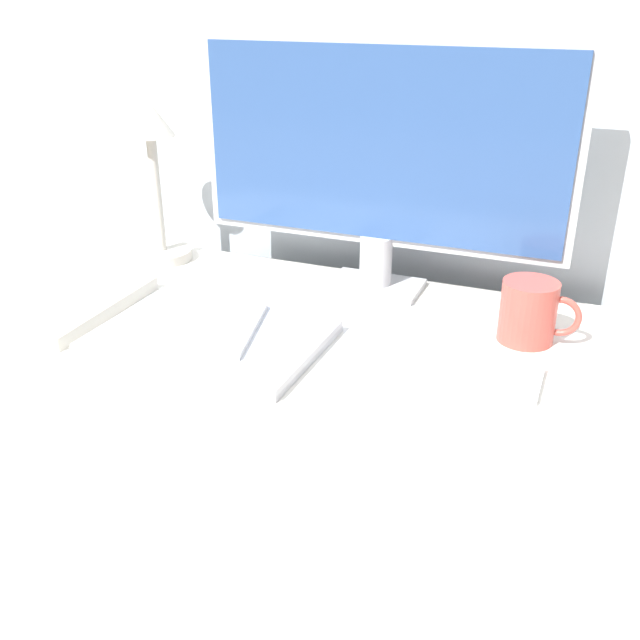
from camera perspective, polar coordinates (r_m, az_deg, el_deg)
name	(u,v)px	position (r m, az deg, el deg)	size (l,w,h in m)	color
wall_back	(407,26)	(1.37, 6.98, 22.34)	(3.60, 0.05, 2.40)	#B2BCC6
desk	(323,529)	(1.33, 0.28, -16.41)	(1.11, 0.62, 0.76)	silver
monitor	(380,158)	(1.25, 4.81, 12.83)	(0.66, 0.11, 0.44)	#B7B7BC
keyboard	(437,366)	(1.05, 9.33, -3.64)	(0.29, 0.10, 0.01)	silver
laptop	(211,337)	(1.12, -8.69, -1.39)	(0.35, 0.25, 0.02)	#A3A3A8
ereader	(206,327)	(1.12, -9.12, -0.52)	(0.20, 0.22, 0.01)	white
desk_lamp	(154,167)	(1.44, -13.16, 11.87)	(0.12, 0.12, 0.32)	#BCB7AD
notebook	(63,303)	(1.30, -19.84, 1.32)	(0.21, 0.28, 0.02)	silver
coffee_mug	(530,312)	(1.15, 16.42, 0.64)	(0.12, 0.09, 0.10)	#B7473D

